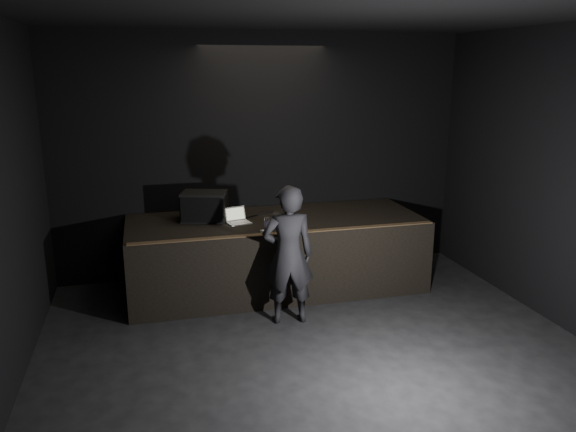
{
  "coord_description": "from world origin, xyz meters",
  "views": [
    {
      "loc": [
        -1.7,
        -4.48,
        3.0
      ],
      "look_at": [
        0.06,
        2.3,
        1.14
      ],
      "focal_mm": 35.0,
      "sensor_mm": 36.0,
      "label": 1
    }
  ],
  "objects_px": {
    "stage_monitor": "(204,206)",
    "beer_can": "(267,224)",
    "laptop": "(237,219)",
    "stage_riser": "(276,253)",
    "person": "(288,255)"
  },
  "relations": [
    {
      "from": "beer_can",
      "to": "person",
      "type": "distance_m",
      "value": 0.62
    },
    {
      "from": "person",
      "to": "beer_can",
      "type": "bearing_deg",
      "value": -72.58
    },
    {
      "from": "stage_monitor",
      "to": "laptop",
      "type": "height_order",
      "value": "stage_monitor"
    },
    {
      "from": "stage_riser",
      "to": "beer_can",
      "type": "bearing_deg",
      "value": -113.91
    },
    {
      "from": "stage_monitor",
      "to": "person",
      "type": "distance_m",
      "value": 1.55
    },
    {
      "from": "stage_riser",
      "to": "laptop",
      "type": "distance_m",
      "value": 0.78
    },
    {
      "from": "laptop",
      "to": "stage_riser",
      "type": "bearing_deg",
      "value": -7.53
    },
    {
      "from": "stage_riser",
      "to": "laptop",
      "type": "bearing_deg",
      "value": -172.71
    },
    {
      "from": "stage_monitor",
      "to": "beer_can",
      "type": "relative_size",
      "value": 4.0
    },
    {
      "from": "stage_riser",
      "to": "stage_monitor",
      "type": "xyz_separation_m",
      "value": [
        -0.95,
        0.15,
        0.7
      ]
    },
    {
      "from": "stage_riser",
      "to": "stage_monitor",
      "type": "height_order",
      "value": "stage_monitor"
    },
    {
      "from": "beer_can",
      "to": "person",
      "type": "height_order",
      "value": "person"
    },
    {
      "from": "laptop",
      "to": "stage_monitor",
      "type": "bearing_deg",
      "value": 137.12
    },
    {
      "from": "stage_riser",
      "to": "person",
      "type": "bearing_deg",
      "value": -95.75
    },
    {
      "from": "stage_monitor",
      "to": "beer_can",
      "type": "bearing_deg",
      "value": -27.06
    }
  ]
}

